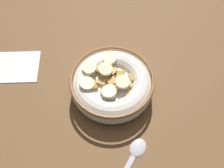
% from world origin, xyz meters
% --- Properties ---
extents(ground_plane, '(1.14, 1.14, 0.02)m').
position_xyz_m(ground_plane, '(0.00, 0.00, -0.01)').
color(ground_plane, brown).
extents(cereal_bowl, '(0.18, 0.18, 0.06)m').
position_xyz_m(cereal_bowl, '(-0.00, 0.00, 0.03)').
color(cereal_bowl, silver).
rests_on(cereal_bowl, ground_plane).
extents(spoon, '(0.11, 0.11, 0.01)m').
position_xyz_m(spoon, '(0.01, -0.15, 0.00)').
color(spoon, '#B7B7BC').
rests_on(spoon, ground_plane).
extents(folded_napkin, '(0.16, 0.12, 0.00)m').
position_xyz_m(folded_napkin, '(-0.22, 0.12, 0.00)').
color(folded_napkin, white).
rests_on(folded_napkin, ground_plane).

